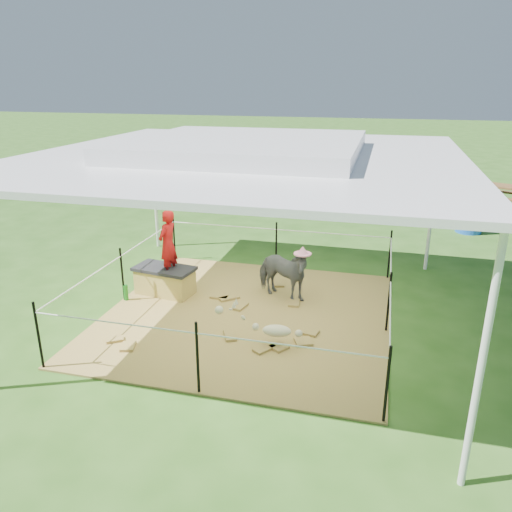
% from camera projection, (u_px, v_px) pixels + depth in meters
% --- Properties ---
extents(ground, '(90.00, 90.00, 0.00)m').
position_uv_depth(ground, '(247.00, 316.00, 8.31)').
color(ground, '#2D5919').
rests_on(ground, ground).
extents(hay_patch, '(4.60, 4.60, 0.03)m').
position_uv_depth(hay_patch, '(247.00, 315.00, 8.31)').
color(hay_patch, brown).
rests_on(hay_patch, ground).
extents(canopy_tent, '(6.30, 6.30, 2.90)m').
position_uv_depth(canopy_tent, '(246.00, 153.00, 7.41)').
color(canopy_tent, silver).
rests_on(canopy_tent, ground).
extents(rope_fence, '(4.54, 4.54, 1.00)m').
position_uv_depth(rope_fence, '(247.00, 280.00, 8.09)').
color(rope_fence, black).
rests_on(rope_fence, ground).
extents(straw_bale, '(1.07, 0.65, 0.45)m').
position_uv_depth(straw_bale, '(165.00, 282.00, 9.04)').
color(straw_bale, '#B09040').
rests_on(straw_bale, hay_patch).
extents(dark_cloth, '(1.15, 0.72, 0.06)m').
position_uv_depth(dark_cloth, '(164.00, 269.00, 8.95)').
color(dark_cloth, black).
rests_on(dark_cloth, straw_bale).
extents(woman, '(0.35, 0.48, 1.21)m').
position_uv_depth(woman, '(167.00, 238.00, 8.74)').
color(woman, '#B61113').
rests_on(woman, straw_bale).
extents(green_bottle, '(0.09, 0.09, 0.28)m').
position_uv_depth(green_bottle, '(126.00, 293.00, 8.79)').
color(green_bottle, '#1B791D').
rests_on(green_bottle, hay_patch).
extents(pony, '(1.24, 0.91, 0.96)m').
position_uv_depth(pony, '(282.00, 273.00, 8.74)').
color(pony, '#47474B').
rests_on(pony, hay_patch).
extents(pink_hat, '(0.30, 0.30, 0.14)m').
position_uv_depth(pink_hat, '(282.00, 244.00, 8.56)').
color(pink_hat, pink).
rests_on(pink_hat, pony).
extents(foal, '(1.08, 0.67, 0.57)m').
position_uv_depth(foal, '(277.00, 329.00, 7.21)').
color(foal, beige).
rests_on(foal, hay_patch).
extents(trash_barrel, '(0.65, 0.65, 0.99)m').
position_uv_depth(trash_barrel, '(471.00, 213.00, 12.67)').
color(trash_barrel, blue).
rests_on(trash_barrel, ground).
extents(picnic_table_near, '(1.91, 1.47, 0.74)m').
position_uv_depth(picnic_table_near, '(365.00, 192.00, 15.59)').
color(picnic_table_near, brown).
rests_on(picnic_table_near, ground).
extents(picnic_table_far, '(2.02, 1.79, 0.70)m').
position_uv_depth(picnic_table_far, '(500.00, 197.00, 15.13)').
color(picnic_table_far, brown).
rests_on(picnic_table_far, ground).
extents(distant_person, '(0.63, 0.50, 1.29)m').
position_uv_depth(distant_person, '(379.00, 188.00, 14.85)').
color(distant_person, '#2F5EB3').
rests_on(distant_person, ground).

